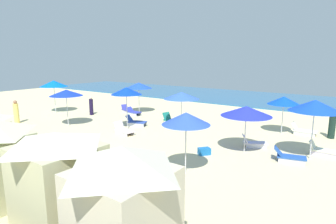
{
  "coord_description": "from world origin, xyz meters",
  "views": [
    {
      "loc": [
        10.96,
        -7.73,
        4.67
      ],
      "look_at": [
        0.43,
        7.35,
        1.06
      ],
      "focal_mm": 29.94,
      "sensor_mm": 36.0,
      "label": 1
    }
  ],
  "objects_px": {
    "lounge_chair_0_0": "(171,120)",
    "lounge_chair_4_1": "(124,130)",
    "umbrella_0": "(181,96)",
    "lounge_chair_4_0": "(136,122)",
    "cooler_box_0": "(204,151)",
    "beachgoer_2": "(332,125)",
    "umbrella_4": "(126,91)",
    "umbrella_6": "(139,85)",
    "cabana_4": "(59,180)",
    "lounge_chair_1_1": "(289,157)",
    "lounge_chair_1_0": "(324,151)",
    "lounge_chair_2_0": "(303,131)",
    "umbrella_1": "(315,106)",
    "lounge_chair_6_1": "(133,112)",
    "lounge_chair_3_0": "(254,143)",
    "cabana_5": "(124,209)",
    "lounge_chair_6_0": "(127,110)",
    "beachgoer_1": "(16,112)",
    "umbrella_2": "(284,100)",
    "umbrella_7": "(66,93)",
    "beachgoer_0": "(91,106)",
    "umbrella_5": "(54,84)",
    "umbrella_3": "(246,111)"
  },
  "relations": [
    {
      "from": "beachgoer_2",
      "to": "cooler_box_0",
      "type": "distance_m",
      "value": 8.3
    },
    {
      "from": "umbrella_1",
      "to": "lounge_chair_4_1",
      "type": "relative_size",
      "value": 1.83
    },
    {
      "from": "umbrella_1",
      "to": "umbrella_4",
      "type": "height_order",
      "value": "umbrella_1"
    },
    {
      "from": "beachgoer_2",
      "to": "umbrella_4",
      "type": "bearing_deg",
      "value": 28.59
    },
    {
      "from": "lounge_chair_6_0",
      "to": "lounge_chair_6_1",
      "type": "xyz_separation_m",
      "value": [
        1.24,
        -0.56,
        0.03
      ]
    },
    {
      "from": "lounge_chair_6_1",
      "to": "lounge_chair_1_1",
      "type": "bearing_deg",
      "value": -102.44
    },
    {
      "from": "lounge_chair_4_0",
      "to": "cooler_box_0",
      "type": "bearing_deg",
      "value": -130.96
    },
    {
      "from": "cabana_5",
      "to": "beachgoer_1",
      "type": "height_order",
      "value": "cabana_5"
    },
    {
      "from": "umbrella_0",
      "to": "lounge_chair_1_0",
      "type": "xyz_separation_m",
      "value": [
        8.58,
        -0.69,
        -1.93
      ]
    },
    {
      "from": "cabana_4",
      "to": "umbrella_0",
      "type": "height_order",
      "value": "cabana_4"
    },
    {
      "from": "lounge_chair_4_0",
      "to": "lounge_chair_4_1",
      "type": "relative_size",
      "value": 1.0
    },
    {
      "from": "lounge_chair_1_0",
      "to": "cabana_4",
      "type": "bearing_deg",
      "value": 157.54
    },
    {
      "from": "cabana_4",
      "to": "lounge_chair_6_0",
      "type": "relative_size",
      "value": 1.9
    },
    {
      "from": "lounge_chair_6_0",
      "to": "umbrella_0",
      "type": "bearing_deg",
      "value": -83.56
    },
    {
      "from": "umbrella_3",
      "to": "lounge_chair_4_0",
      "type": "xyz_separation_m",
      "value": [
        -8.06,
        0.96,
        -1.8
      ]
    },
    {
      "from": "lounge_chair_3_0",
      "to": "beachgoer_1",
      "type": "height_order",
      "value": "beachgoer_1"
    },
    {
      "from": "lounge_chair_2_0",
      "to": "lounge_chair_4_0",
      "type": "height_order",
      "value": "lounge_chair_4_0"
    },
    {
      "from": "lounge_chair_6_0",
      "to": "umbrella_5",
      "type": "bearing_deg",
      "value": 147.31
    },
    {
      "from": "umbrella_1",
      "to": "lounge_chair_6_1",
      "type": "relative_size",
      "value": 2.1
    },
    {
      "from": "umbrella_4",
      "to": "beachgoer_1",
      "type": "bearing_deg",
      "value": -156.45
    },
    {
      "from": "beachgoer_0",
      "to": "lounge_chair_2_0",
      "type": "bearing_deg",
      "value": 10.33
    },
    {
      "from": "cabana_4",
      "to": "umbrella_3",
      "type": "xyz_separation_m",
      "value": [
        1.97,
        9.08,
        0.69
      ]
    },
    {
      "from": "umbrella_4",
      "to": "beachgoer_2",
      "type": "xyz_separation_m",
      "value": [
        11.29,
        5.23,
        -1.73
      ]
    },
    {
      "from": "lounge_chair_4_0",
      "to": "lounge_chair_4_1",
      "type": "xyz_separation_m",
      "value": [
        0.76,
        -1.99,
        -0.04
      ]
    },
    {
      "from": "cabana_5",
      "to": "umbrella_7",
      "type": "bearing_deg",
      "value": 150.23
    },
    {
      "from": "umbrella_0",
      "to": "lounge_chair_3_0",
      "type": "relative_size",
      "value": 1.76
    },
    {
      "from": "lounge_chair_3_0",
      "to": "lounge_chair_4_0",
      "type": "distance_m",
      "value": 8.21
    },
    {
      "from": "lounge_chair_0_0",
      "to": "lounge_chair_4_1",
      "type": "xyz_separation_m",
      "value": [
        -0.9,
        -3.91,
        -0.02
      ]
    },
    {
      "from": "lounge_chair_4_0",
      "to": "lounge_chair_3_0",
      "type": "bearing_deg",
      "value": -110.19
    },
    {
      "from": "cabana_4",
      "to": "umbrella_1",
      "type": "height_order",
      "value": "umbrella_1"
    },
    {
      "from": "cabana_5",
      "to": "lounge_chair_6_1",
      "type": "distance_m",
      "value": 17.21
    },
    {
      "from": "lounge_chair_1_1",
      "to": "lounge_chair_4_0",
      "type": "relative_size",
      "value": 0.97
    },
    {
      "from": "lounge_chair_1_1",
      "to": "cooler_box_0",
      "type": "height_order",
      "value": "lounge_chair_1_1"
    },
    {
      "from": "cooler_box_0",
      "to": "lounge_chair_6_0",
      "type": "bearing_deg",
      "value": -80.37
    },
    {
      "from": "umbrella_1",
      "to": "umbrella_7",
      "type": "height_order",
      "value": "umbrella_1"
    },
    {
      "from": "umbrella_0",
      "to": "lounge_chair_4_0",
      "type": "height_order",
      "value": "umbrella_0"
    },
    {
      "from": "beachgoer_1",
      "to": "lounge_chair_3_0",
      "type": "bearing_deg",
      "value": -107.42
    },
    {
      "from": "umbrella_6",
      "to": "beachgoer_1",
      "type": "distance_m",
      "value": 9.39
    },
    {
      "from": "umbrella_6",
      "to": "cabana_4",
      "type": "bearing_deg",
      "value": -56.88
    },
    {
      "from": "umbrella_0",
      "to": "lounge_chair_0_0",
      "type": "distance_m",
      "value": 2.33
    },
    {
      "from": "lounge_chair_0_0",
      "to": "umbrella_4",
      "type": "height_order",
      "value": "umbrella_4"
    },
    {
      "from": "beachgoer_0",
      "to": "umbrella_5",
      "type": "bearing_deg",
      "value": -163.6
    },
    {
      "from": "lounge_chair_1_0",
      "to": "lounge_chair_2_0",
      "type": "height_order",
      "value": "lounge_chair_2_0"
    },
    {
      "from": "umbrella_2",
      "to": "lounge_chair_3_0",
      "type": "relative_size",
      "value": 1.69
    },
    {
      "from": "lounge_chair_3_0",
      "to": "umbrella_6",
      "type": "distance_m",
      "value": 11.87
    },
    {
      "from": "umbrella_2",
      "to": "lounge_chair_4_0",
      "type": "xyz_separation_m",
      "value": [
        -8.75,
        -3.73,
        -1.8
      ]
    },
    {
      "from": "beachgoer_0",
      "to": "cooler_box_0",
      "type": "height_order",
      "value": "beachgoer_0"
    },
    {
      "from": "umbrella_0",
      "to": "beachgoer_2",
      "type": "bearing_deg",
      "value": 18.76
    },
    {
      "from": "lounge_chair_0_0",
      "to": "lounge_chair_4_0",
      "type": "relative_size",
      "value": 1.0
    },
    {
      "from": "lounge_chair_1_0",
      "to": "lounge_chair_4_1",
      "type": "relative_size",
      "value": 0.98
    }
  ]
}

